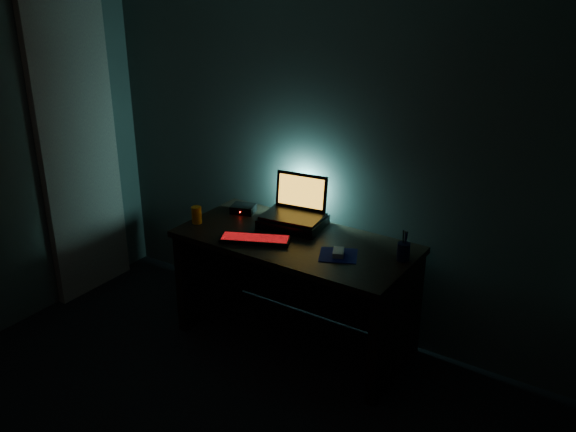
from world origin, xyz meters
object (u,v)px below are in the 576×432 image
object	(u,v)px
laptop	(296,206)
pen_cup	(403,252)
juice_glass	(197,215)
keyboard	(255,239)
mouse	(338,253)
router	(243,209)

from	to	relation	value
laptop	pen_cup	size ratio (longest dim) A/B	3.89
juice_glass	keyboard	bearing A→B (deg)	-2.49
mouse	router	bearing A→B (deg)	140.23
juice_glass	router	size ratio (longest dim) A/B	0.62
laptop	router	size ratio (longest dim) A/B	2.24
keyboard	router	distance (m)	0.48
keyboard	pen_cup	xyz separation A→B (m)	(0.87, 0.26, 0.04)
mouse	juice_glass	world-z (taller)	juice_glass
mouse	pen_cup	xyz separation A→B (m)	(0.34, 0.15, 0.03)
mouse	pen_cup	distance (m)	0.38
laptop	juice_glass	distance (m)	0.66
mouse	pen_cup	size ratio (longest dim) A/B	0.99
mouse	router	world-z (taller)	router
keyboard	pen_cup	bearing A→B (deg)	-8.13
juice_glass	router	xyz separation A→B (m)	(0.15, 0.32, -0.03)
laptop	keyboard	xyz separation A→B (m)	(-0.06, -0.38, -0.11)
laptop	juice_glass	world-z (taller)	laptop
router	mouse	bearing A→B (deg)	-31.38
mouse	laptop	bearing A→B (deg)	124.98
mouse	juice_glass	bearing A→B (deg)	159.80
keyboard	router	world-z (taller)	router
keyboard	router	xyz separation A→B (m)	(-0.34, 0.34, 0.01)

